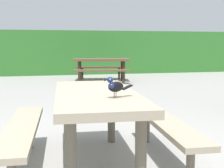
# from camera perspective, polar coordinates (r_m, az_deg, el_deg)

# --- Properties ---
(hedge_wall) EXTENTS (28.00, 1.39, 1.74)m
(hedge_wall) POSITION_cam_1_polar(r_m,az_deg,el_deg) (12.64, -11.33, 5.82)
(hedge_wall) COLOR #2D6B28
(hedge_wall) RESTS_ON ground
(picnic_table_foreground) EXTENTS (1.78, 1.84, 0.74)m
(picnic_table_foreground) POSITION_cam_1_polar(r_m,az_deg,el_deg) (2.96, -3.03, -5.01)
(picnic_table_foreground) COLOR gray
(picnic_table_foreground) RESTS_ON ground
(bird_grackle) EXTENTS (0.28, 0.14, 0.18)m
(bird_grackle) POSITION_cam_1_polar(r_m,az_deg,el_deg) (2.57, 0.54, -0.38)
(bird_grackle) COLOR black
(bird_grackle) RESTS_ON picnic_table_foreground
(picnic_table_mid_right) EXTENTS (1.95, 1.93, 0.74)m
(picnic_table_mid_right) POSITION_cam_1_polar(r_m,az_deg,el_deg) (9.85, -2.02, 3.72)
(picnic_table_mid_right) COLOR brown
(picnic_table_mid_right) RESTS_ON ground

